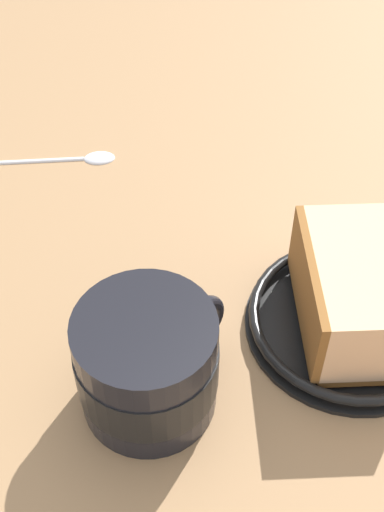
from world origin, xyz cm
name	(u,v)px	position (x,y,z in cm)	size (l,w,h in cm)	color
ground_plane	(266,294)	(0.00, 0.00, -1.78)	(142.52, 142.52, 3.57)	#936D47
small_plate	(349,321)	(-7.34, -1.38, 0.81)	(15.75, 15.75, 1.65)	black
cake_slice	(353,292)	(-7.17, -1.16, 4.19)	(13.68, 12.86, 6.62)	brown
tea_mug	(148,363)	(-2.58, 13.97, 4.32)	(9.57, 11.88, 8.54)	black
teaspoon	(77,157)	(22.79, 3.43, 0.35)	(8.37, 11.07, 0.80)	silver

